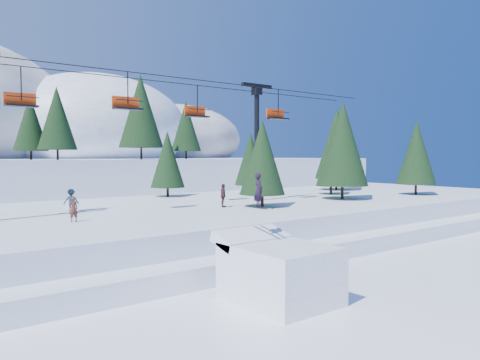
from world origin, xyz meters
TOP-DOWN VIEW (x-y plane):
  - ground at (0.00, 0.00)m, footprint 160.00×160.00m
  - mid_shelf at (0.00, 18.00)m, footprint 70.00×22.00m
  - berm at (0.00, 8.00)m, footprint 70.00×6.00m
  - jump_kicker at (0.50, 1.54)m, footprint 3.74×5.10m
  - chairlift at (0.63, 18.05)m, footprint 46.00×3.21m
  - conifer_stand at (5.21, 18.80)m, footprint 64.41×17.26m
  - distant_skiers at (1.59, 17.59)m, footprint 32.06×7.89m
  - banner_near at (6.68, 3.61)m, footprint 2.83×0.45m
  - banner_far at (10.58, 5.38)m, footprint 2.84×0.42m

SIDE VIEW (x-z plane):
  - ground at x=0.00m, z-range 0.00..0.00m
  - banner_near at x=6.68m, z-range 0.09..0.99m
  - banner_far at x=10.58m, z-range 0.09..0.99m
  - berm at x=0.00m, z-range 0.00..1.10m
  - mid_shelf at x=0.00m, z-range 0.00..2.50m
  - jump_kicker at x=0.50m, z-range -1.47..4.22m
  - distant_skiers at x=1.59m, z-range 2.45..4.28m
  - conifer_stand at x=5.21m, z-range 2.14..11.66m
  - chairlift at x=0.63m, z-range 4.18..14.46m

